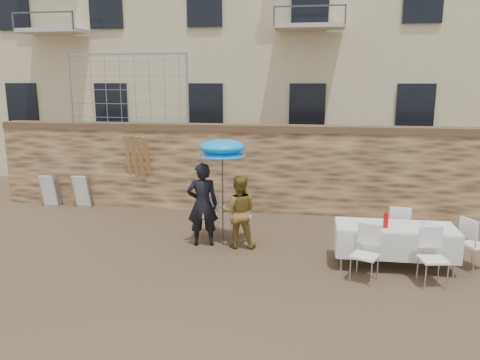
# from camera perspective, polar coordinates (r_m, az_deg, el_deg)

# --- Properties ---
(ground) EXTENTS (80.00, 80.00, 0.00)m
(ground) POSITION_cam_1_polar(r_m,az_deg,el_deg) (7.78, -5.58, -13.47)
(ground) COLOR brown
(ground) RESTS_ON ground
(stone_wall) EXTENTS (13.00, 0.50, 2.20)m
(stone_wall) POSITION_cam_1_polar(r_m,az_deg,el_deg) (12.13, 0.18, 1.41)
(stone_wall) COLOR olive
(stone_wall) RESTS_ON ground
(chain_link_fence) EXTENTS (3.20, 0.06, 1.80)m
(chain_link_fence) POSITION_cam_1_polar(r_m,az_deg,el_deg) (12.73, -13.53, 10.65)
(chain_link_fence) COLOR gray
(chain_link_fence) RESTS_ON stone_wall
(man_suit) EXTENTS (0.71, 0.55, 1.73)m
(man_suit) POSITION_cam_1_polar(r_m,az_deg,el_deg) (9.56, -4.59, -3.00)
(man_suit) COLOR black
(man_suit) RESTS_ON ground
(woman_dress) EXTENTS (0.77, 0.62, 1.49)m
(woman_dress) POSITION_cam_1_polar(r_m,az_deg,el_deg) (9.45, -0.14, -3.89)
(woman_dress) COLOR #A88633
(woman_dress) RESTS_ON ground
(umbrella) EXTENTS (0.97, 0.97, 2.09)m
(umbrella) POSITION_cam_1_polar(r_m,az_deg,el_deg) (9.35, -2.18, 3.66)
(umbrella) COLOR #3F3F44
(umbrella) RESTS_ON ground
(couple_chair_left) EXTENTS (0.61, 0.61, 0.96)m
(couple_chair_left) POSITION_cam_1_polar(r_m,az_deg,el_deg) (10.18, -3.84, -4.29)
(couple_chair_left) COLOR white
(couple_chair_left) RESTS_ON ground
(couple_chair_right) EXTENTS (0.49, 0.49, 0.96)m
(couple_chair_right) POSITION_cam_1_polar(r_m,az_deg,el_deg) (10.06, 0.07, -4.48)
(couple_chair_right) COLOR white
(couple_chair_right) RESTS_ON ground
(banquet_table) EXTENTS (2.10, 0.85, 0.78)m
(banquet_table) POSITION_cam_1_polar(r_m,az_deg,el_deg) (8.93, 18.42, -5.58)
(banquet_table) COLOR silver
(banquet_table) RESTS_ON ground
(soda_bottle) EXTENTS (0.09, 0.09, 0.26)m
(soda_bottle) POSITION_cam_1_polar(r_m,az_deg,el_deg) (8.71, 17.36, -4.76)
(soda_bottle) COLOR red
(soda_bottle) RESTS_ON banquet_table
(table_chair_front_left) EXTENTS (0.63, 0.63, 0.96)m
(table_chair_front_left) POSITION_cam_1_polar(r_m,az_deg,el_deg) (8.23, 14.98, -8.74)
(table_chair_front_left) COLOR white
(table_chair_front_left) RESTS_ON ground
(table_chair_front_right) EXTENTS (0.55, 0.55, 0.96)m
(table_chair_front_right) POSITION_cam_1_polar(r_m,az_deg,el_deg) (8.42, 22.52, -8.78)
(table_chair_front_right) COLOR white
(table_chair_front_right) RESTS_ON ground
(table_chair_back) EXTENTS (0.52, 0.52, 0.96)m
(table_chair_back) POSITION_cam_1_polar(r_m,az_deg,el_deg) (9.79, 18.74, -5.60)
(table_chair_back) COLOR white
(table_chair_back) RESTS_ON ground
(table_chair_side) EXTENTS (0.65, 0.65, 0.96)m
(table_chair_side) POSITION_cam_1_polar(r_m,az_deg,el_deg) (9.44, 26.69, -6.93)
(table_chair_side) COLOR white
(table_chair_side) RESTS_ON ground
(chair_stack_left) EXTENTS (0.46, 0.40, 0.92)m
(chair_stack_left) POSITION_cam_1_polar(r_m,az_deg,el_deg) (13.70, -21.81, -0.96)
(chair_stack_left) COLOR white
(chair_stack_left) RESTS_ON ground
(chair_stack_right) EXTENTS (0.46, 0.32, 0.92)m
(chair_stack_right) POSITION_cam_1_polar(r_m,az_deg,el_deg) (13.27, -18.46, -1.12)
(chair_stack_right) COLOR white
(chair_stack_right) RESTS_ON ground
(wood_planks) EXTENTS (0.70, 0.20, 2.00)m
(wood_planks) POSITION_cam_1_polar(r_m,az_deg,el_deg) (12.57, -11.98, 1.06)
(wood_planks) COLOR #A37749
(wood_planks) RESTS_ON ground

